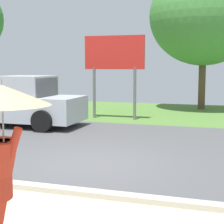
{
  "coord_description": "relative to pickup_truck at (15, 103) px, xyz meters",
  "views": [
    {
      "loc": [
        3.16,
        -7.87,
        2.28
      ],
      "look_at": [
        0.34,
        1.0,
        1.1
      ],
      "focal_mm": 59.68,
      "sensor_mm": 36.0,
      "label": 1
    }
  ],
  "objects": [
    {
      "name": "pickup_truck",
      "position": [
        0.0,
        0.0,
        0.0
      ],
      "size": [
        5.2,
        2.28,
        1.88
      ],
      "rotation": [
        0.0,
        0.0,
        -0.01
      ],
      "color": "#ADB2BA",
      "rests_on": "ground_plane"
    },
    {
      "name": "ground_plane",
      "position": [
        4.58,
        -1.41,
        -0.92
      ],
      "size": [
        40.0,
        22.0,
        0.2
      ],
      "color": "#4C4C4F"
    },
    {
      "name": "roadside_billboard",
      "position": [
        3.05,
        2.81,
        1.68
      ],
      "size": [
        2.6,
        0.12,
        3.5
      ],
      "color": "slate",
      "rests_on": "ground_plane"
    },
    {
      "name": "tree_left_far",
      "position": [
        6.34,
        7.51,
        3.87
      ],
      "size": [
        5.5,
        5.5,
        7.25
      ],
      "color": "brown",
      "rests_on": "ground_plane"
    }
  ]
}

